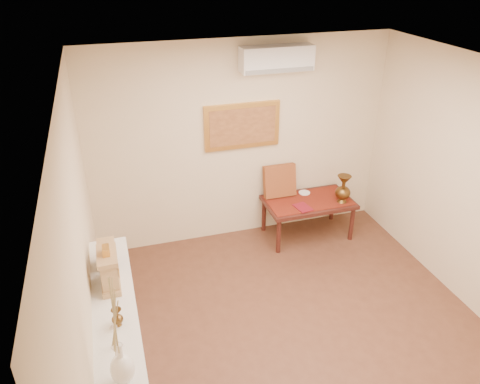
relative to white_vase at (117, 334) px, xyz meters
name	(u,v)px	position (x,y,z in m)	size (l,w,h in m)	color
floor	(305,341)	(1.80, 0.84, -1.42)	(4.50, 4.50, 0.00)	brown
ceiling	(327,84)	(1.80, 0.84, 1.28)	(4.50, 4.50, 0.00)	silver
wall_back	(242,143)	(1.80, 3.09, -0.07)	(4.00, 0.02, 2.70)	beige
wall_left	(85,272)	(-0.20, 0.84, -0.07)	(0.02, 4.50, 2.70)	beige
white_vase	(117,334)	(0.00, 0.00, 0.00)	(0.17, 0.17, 0.88)	white
candlestick	(115,337)	(-0.03, 0.35, -0.34)	(0.09, 0.09, 0.19)	silver
brass_urn_small	(117,315)	(0.00, 0.57, -0.34)	(0.09, 0.09, 0.21)	brown
table_cloth	(309,200)	(2.65, 2.72, -0.86)	(1.14, 0.59, 0.01)	maroon
brass_urn_tall	(343,186)	(3.06, 2.56, -0.63)	(0.21, 0.21, 0.47)	brown
plate	(304,193)	(2.68, 2.93, -0.85)	(0.16, 0.16, 0.01)	white
menu	(303,207)	(2.49, 2.55, -0.85)	(0.18, 0.25, 0.01)	maroon
cushion	(280,181)	(2.31, 2.98, -0.64)	(0.45, 0.10, 0.45)	maroon
display_ledge	(120,346)	(-0.03, 0.84, -0.93)	(0.37, 2.02, 0.98)	white
mantel_clock	(109,269)	(-0.03, 1.09, -0.26)	(0.17, 0.36, 0.41)	tan
wooden_chest	(107,254)	(-0.03, 1.41, -0.32)	(0.16, 0.21, 0.24)	tan
low_table	(308,205)	(2.65, 2.72, -0.93)	(1.20, 0.70, 0.55)	#431A14
painting	(242,126)	(1.80, 3.07, 0.18)	(1.00, 0.06, 0.60)	gold
ac_unit	(277,59)	(2.20, 2.96, 1.03)	(0.90, 0.25, 0.30)	white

